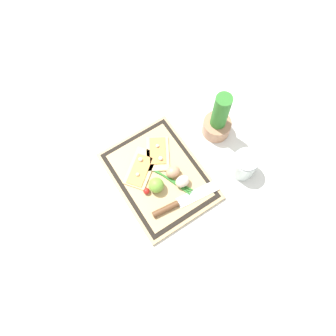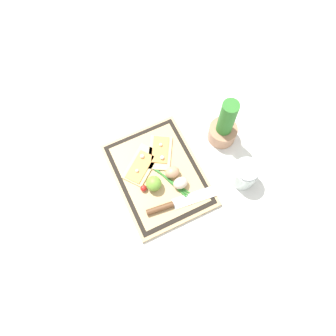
{
  "view_description": "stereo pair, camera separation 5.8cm",
  "coord_description": "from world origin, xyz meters",
  "px_view_note": "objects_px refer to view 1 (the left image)",
  "views": [
    {
      "loc": [
        0.37,
        -0.2,
        1.16
      ],
      "look_at": [
        0.0,
        0.04,
        0.03
      ],
      "focal_mm": 35.0,
      "sensor_mm": 36.0,
      "label": 1
    },
    {
      "loc": [
        0.4,
        -0.15,
        1.16
      ],
      "look_at": [
        0.0,
        0.04,
        0.03
      ],
      "focal_mm": 35.0,
      "sensor_mm": 36.0,
      "label": 2
    }
  ],
  "objects_px": {
    "pizza_slice_near": "(141,168)",
    "egg_brown": "(173,172)",
    "knife": "(175,205)",
    "lime": "(156,185)",
    "egg_pink": "(182,181)",
    "pizza_slice_far": "(158,153)",
    "sauce_jar": "(244,165)",
    "cherry_tomato_red": "(147,191)",
    "herb_pot": "(218,121)"
  },
  "relations": [
    {
      "from": "pizza_slice_near",
      "to": "egg_brown",
      "type": "distance_m",
      "value": 0.12
    },
    {
      "from": "knife",
      "to": "lime",
      "type": "height_order",
      "value": "lime"
    },
    {
      "from": "knife",
      "to": "egg_brown",
      "type": "distance_m",
      "value": 0.12
    },
    {
      "from": "pizza_slice_near",
      "to": "lime",
      "type": "distance_m",
      "value": 0.1
    },
    {
      "from": "egg_brown",
      "to": "egg_pink",
      "type": "bearing_deg",
      "value": 9.56
    },
    {
      "from": "pizza_slice_far",
      "to": "sauce_jar",
      "type": "distance_m",
      "value": 0.32
    },
    {
      "from": "egg_pink",
      "to": "sauce_jar",
      "type": "distance_m",
      "value": 0.23
    },
    {
      "from": "egg_pink",
      "to": "cherry_tomato_red",
      "type": "distance_m",
      "value": 0.14
    },
    {
      "from": "pizza_slice_far",
      "to": "knife",
      "type": "relative_size",
      "value": 0.62
    },
    {
      "from": "egg_pink",
      "to": "cherry_tomato_red",
      "type": "xyz_separation_m",
      "value": [
        -0.04,
        -0.13,
        -0.01
      ]
    },
    {
      "from": "egg_brown",
      "to": "lime",
      "type": "distance_m",
      "value": 0.08
    },
    {
      "from": "egg_pink",
      "to": "sauce_jar",
      "type": "height_order",
      "value": "sauce_jar"
    },
    {
      "from": "pizza_slice_far",
      "to": "knife",
      "type": "distance_m",
      "value": 0.21
    },
    {
      "from": "pizza_slice_near",
      "to": "knife",
      "type": "relative_size",
      "value": 0.67
    },
    {
      "from": "pizza_slice_far",
      "to": "herb_pot",
      "type": "bearing_deg",
      "value": 82.16
    },
    {
      "from": "pizza_slice_near",
      "to": "knife",
      "type": "distance_m",
      "value": 0.19
    },
    {
      "from": "egg_brown",
      "to": "knife",
      "type": "bearing_deg",
      "value": -29.97
    },
    {
      "from": "sauce_jar",
      "to": "cherry_tomato_red",
      "type": "bearing_deg",
      "value": -108.14
    },
    {
      "from": "cherry_tomato_red",
      "to": "knife",
      "type": "bearing_deg",
      "value": 31.25
    },
    {
      "from": "herb_pot",
      "to": "sauce_jar",
      "type": "height_order",
      "value": "herb_pot"
    },
    {
      "from": "pizza_slice_near",
      "to": "cherry_tomato_red",
      "type": "distance_m",
      "value": 0.09
    },
    {
      "from": "lime",
      "to": "herb_pot",
      "type": "height_order",
      "value": "herb_pot"
    },
    {
      "from": "herb_pot",
      "to": "pizza_slice_far",
      "type": "bearing_deg",
      "value": -97.84
    },
    {
      "from": "lime",
      "to": "cherry_tomato_red",
      "type": "height_order",
      "value": "lime"
    },
    {
      "from": "knife",
      "to": "herb_pot",
      "type": "xyz_separation_m",
      "value": [
        -0.17,
        0.31,
        0.05
      ]
    },
    {
      "from": "pizza_slice_far",
      "to": "egg_pink",
      "type": "bearing_deg",
      "value": 4.33
    },
    {
      "from": "lime",
      "to": "egg_brown",
      "type": "bearing_deg",
      "value": 98.5
    },
    {
      "from": "pizza_slice_far",
      "to": "sauce_jar",
      "type": "xyz_separation_m",
      "value": [
        0.22,
        0.23,
        0.02
      ]
    },
    {
      "from": "pizza_slice_far",
      "to": "egg_pink",
      "type": "height_order",
      "value": "egg_pink"
    },
    {
      "from": "cherry_tomato_red",
      "to": "pizza_slice_far",
      "type": "bearing_deg",
      "value": 132.65
    },
    {
      "from": "lime",
      "to": "sauce_jar",
      "type": "xyz_separation_m",
      "value": [
        0.11,
        0.31,
        -0.0
      ]
    },
    {
      "from": "lime",
      "to": "sauce_jar",
      "type": "distance_m",
      "value": 0.33
    },
    {
      "from": "pizza_slice_near",
      "to": "egg_pink",
      "type": "distance_m",
      "value": 0.17
    },
    {
      "from": "egg_pink",
      "to": "lime",
      "type": "xyz_separation_m",
      "value": [
        -0.04,
        -0.09,
        0.01
      ]
    },
    {
      "from": "knife",
      "to": "lime",
      "type": "relative_size",
      "value": 4.66
    },
    {
      "from": "egg_pink",
      "to": "herb_pot",
      "type": "distance_m",
      "value": 0.27
    },
    {
      "from": "egg_pink",
      "to": "lime",
      "type": "distance_m",
      "value": 0.1
    },
    {
      "from": "cherry_tomato_red",
      "to": "herb_pot",
      "type": "xyz_separation_m",
      "value": [
        -0.07,
        0.37,
        0.05
      ]
    },
    {
      "from": "pizza_slice_near",
      "to": "cherry_tomato_red",
      "type": "relative_size",
      "value": 7.39
    },
    {
      "from": "sauce_jar",
      "to": "lime",
      "type": "bearing_deg",
      "value": -109.4
    },
    {
      "from": "lime",
      "to": "sauce_jar",
      "type": "relative_size",
      "value": 0.54
    },
    {
      "from": "cherry_tomato_red",
      "to": "herb_pot",
      "type": "height_order",
      "value": "herb_pot"
    },
    {
      "from": "egg_pink",
      "to": "lime",
      "type": "height_order",
      "value": "lime"
    },
    {
      "from": "egg_brown",
      "to": "lime",
      "type": "relative_size",
      "value": 0.96
    },
    {
      "from": "knife",
      "to": "sauce_jar",
      "type": "xyz_separation_m",
      "value": [
        0.02,
        0.29,
        0.02
      ]
    },
    {
      "from": "knife",
      "to": "lime",
      "type": "xyz_separation_m",
      "value": [
        -0.09,
        -0.02,
        0.02
      ]
    },
    {
      "from": "lime",
      "to": "herb_pot",
      "type": "xyz_separation_m",
      "value": [
        -0.08,
        0.33,
        0.03
      ]
    },
    {
      "from": "egg_brown",
      "to": "sauce_jar",
      "type": "distance_m",
      "value": 0.26
    },
    {
      "from": "cherry_tomato_red",
      "to": "herb_pot",
      "type": "distance_m",
      "value": 0.38
    },
    {
      "from": "pizza_slice_far",
      "to": "cherry_tomato_red",
      "type": "xyz_separation_m",
      "value": [
        0.11,
        -0.12,
        0.01
      ]
    }
  ]
}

